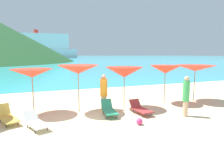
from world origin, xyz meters
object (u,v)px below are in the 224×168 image
at_px(umbrella_2, 32,73).
at_px(umbrella_6, 195,68).
at_px(lounge_chair_4, 109,109).
at_px(beachgoer_0, 186,95).
at_px(lounge_chair_2, 140,108).
at_px(lounge_chair_3, 36,122).
at_px(umbrella_3, 78,69).
at_px(lounge_chair_1, 7,116).
at_px(cruise_ship, 45,47).
at_px(umbrella_4, 124,72).
at_px(umbrella_5, 165,69).
at_px(beachgoer_2, 104,91).
at_px(beach_ball, 139,122).

relative_size(umbrella_2, umbrella_6, 0.93).
height_order(lounge_chair_4, beachgoer_0, beachgoer_0).
relative_size(lounge_chair_2, lounge_chair_3, 0.95).
distance_m(umbrella_2, lounge_chair_3, 2.72).
distance_m(umbrella_3, lounge_chair_1, 3.67).
bearing_deg(lounge_chair_1, cruise_ship, 65.33).
bearing_deg(cruise_ship, lounge_chair_3, -89.35).
bearing_deg(lounge_chair_2, umbrella_4, 98.23).
xyz_separation_m(umbrella_5, umbrella_6, (1.92, -0.26, 0.05)).
height_order(lounge_chair_4, beachgoer_2, beachgoer_2).
height_order(lounge_chair_3, beach_ball, lounge_chair_3).
bearing_deg(lounge_chair_3, lounge_chair_4, -11.57).
bearing_deg(umbrella_6, umbrella_4, 179.19).
distance_m(lounge_chair_3, lounge_chair_4, 3.28).
distance_m(umbrella_2, lounge_chair_2, 5.40).
height_order(beachgoer_2, cruise_ship, cruise_ship).
bearing_deg(umbrella_4, beach_ball, -99.98).
xyz_separation_m(umbrella_3, lounge_chair_3, (-2.02, -1.62, -1.87)).
bearing_deg(umbrella_2, beachgoer_0, -23.81).
xyz_separation_m(lounge_chair_1, cruise_ship, (8.29, 171.11, 8.61)).
distance_m(lounge_chair_4, beach_ball, 1.82).
bearing_deg(lounge_chair_4, umbrella_4, 44.26).
distance_m(umbrella_4, beachgoer_2, 1.45).
height_order(lounge_chair_2, beach_ball, lounge_chair_2).
height_order(lounge_chair_1, lounge_chair_4, lounge_chair_1).
relative_size(umbrella_4, cruise_ship, 0.04).
height_order(lounge_chair_1, lounge_chair_3, lounge_chair_1).
bearing_deg(umbrella_6, lounge_chair_2, -164.78).
relative_size(umbrella_3, umbrella_5, 1.05).
bearing_deg(umbrella_2, beach_ball, -38.24).
bearing_deg(beachgoer_0, lounge_chair_4, -2.10).
relative_size(beachgoer_2, beach_ball, 6.79).
xyz_separation_m(umbrella_5, lounge_chair_1, (-8.17, -0.61, -1.71)).
height_order(umbrella_3, lounge_chair_2, umbrella_3).
bearing_deg(beachgoer_2, cruise_ship, 75.58).
bearing_deg(umbrella_2, lounge_chair_3, -87.79).
bearing_deg(umbrella_3, beachgoer_2, 3.42).
bearing_deg(lounge_chair_1, beachgoer_0, -35.74).
height_order(umbrella_2, beach_ball, umbrella_2).
height_order(umbrella_6, lounge_chair_2, umbrella_6).
height_order(umbrella_2, umbrella_6, umbrella_6).
height_order(umbrella_2, beachgoer_0, umbrella_2).
bearing_deg(beach_ball, beachgoer_0, 6.41).
distance_m(umbrella_4, umbrella_6, 4.59).
distance_m(lounge_chair_1, beachgoer_0, 7.85).
bearing_deg(lounge_chair_3, lounge_chair_2, -18.67).
distance_m(lounge_chair_2, cruise_ship, 172.16).
xyz_separation_m(umbrella_2, umbrella_3, (2.10, -0.50, 0.16)).
relative_size(umbrella_2, lounge_chair_1, 1.35).
distance_m(umbrella_3, lounge_chair_3, 3.19).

